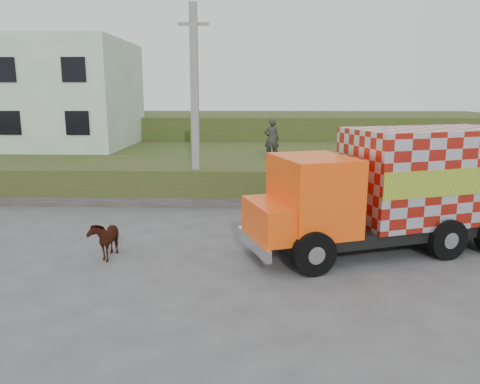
{
  "coord_description": "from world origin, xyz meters",
  "views": [
    {
      "loc": [
        1.44,
        -14.39,
        4.58
      ],
      "look_at": [
        0.93,
        1.04,
        1.3
      ],
      "focal_mm": 35.0,
      "sensor_mm": 36.0,
      "label": 1
    }
  ],
  "objects_px": {
    "utility_pole": "(195,106)",
    "cargo_truck": "(397,188)",
    "pedestrian": "(272,139)",
    "cow": "(105,238)"
  },
  "relations": [
    {
      "from": "cow",
      "to": "pedestrian",
      "type": "distance_m",
      "value": 10.73
    },
    {
      "from": "utility_pole",
      "to": "cow",
      "type": "xyz_separation_m",
      "value": [
        -1.8,
        -6.46,
        -3.52
      ]
    },
    {
      "from": "pedestrian",
      "to": "cow",
      "type": "bearing_deg",
      "value": 58.93
    },
    {
      "from": "utility_pole",
      "to": "cargo_truck",
      "type": "xyz_separation_m",
      "value": [
        6.6,
        -5.43,
        -2.24
      ]
    },
    {
      "from": "pedestrian",
      "to": "utility_pole",
      "type": "bearing_deg",
      "value": 38.81
    },
    {
      "from": "utility_pole",
      "to": "cargo_truck",
      "type": "relative_size",
      "value": 0.95
    },
    {
      "from": "cow",
      "to": "pedestrian",
      "type": "xyz_separation_m",
      "value": [
        5.0,
        9.3,
        1.91
      ]
    },
    {
      "from": "cargo_truck",
      "to": "cow",
      "type": "height_order",
      "value": "cargo_truck"
    },
    {
      "from": "utility_pole",
      "to": "cargo_truck",
      "type": "distance_m",
      "value": 8.83
    },
    {
      "from": "cow",
      "to": "cargo_truck",
      "type": "bearing_deg",
      "value": 7.25
    }
  ]
}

